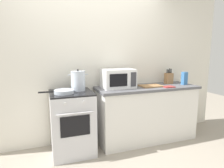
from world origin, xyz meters
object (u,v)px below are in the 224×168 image
knife_block (169,78)px  frying_pan (64,92)px  stove (72,123)px  oven_mitt (169,87)px  pasta_box (184,78)px  stock_pot (78,81)px  microwave (118,78)px  cutting_board (151,86)px

knife_block → frying_pan: bearing=-173.7°
stove → oven_mitt: oven_mitt is taller
frying_pan → pasta_box: size_ratio=2.15×
stove → knife_block: size_ratio=3.37×
knife_block → oven_mitt: knife_block is taller
knife_block → pasta_box: 0.26m
stove → knife_block: (1.75, 0.14, 0.56)m
stock_pot → microwave: (0.63, 0.00, 0.00)m
stove → pasta_box: pasta_box is taller
stove → microwave: bearing=6.0°
knife_block → pasta_box: size_ratio=1.24×
cutting_board → oven_mitt: (0.23, -0.16, -0.00)m
frying_pan → knife_block: size_ratio=1.74×
microwave → pasta_box: (1.20, -0.11, -0.04)m
knife_block → pasta_box: (0.20, -0.17, 0.01)m
stock_pot → cutting_board: size_ratio=0.88×
frying_pan → knife_block: 1.87m
frying_pan → pasta_box: (2.06, 0.03, 0.08)m
microwave → oven_mitt: (0.79, -0.24, -0.14)m
microwave → pasta_box: size_ratio=2.27×
microwave → knife_block: microwave is taller
cutting_board → oven_mitt: 0.28m
stove → frying_pan: size_ratio=1.94×
pasta_box → knife_block: bearing=139.5°
cutting_board → knife_block: (0.44, 0.14, 0.09)m
frying_pan → cutting_board: size_ratio=1.32×
cutting_board → pasta_box: size_ratio=1.64×
frying_pan → oven_mitt: (1.65, -0.10, -0.02)m
stove → cutting_board: bearing=0.0°
stove → cutting_board: size_ratio=2.56×
stove → stock_pot: 0.62m
microwave → oven_mitt: microwave is taller
stove → frying_pan: bearing=-149.8°
stove → frying_pan: frying_pan is taller
pasta_box → stove: bearing=179.2°
stove → stock_pot: size_ratio=2.89×
cutting_board → knife_block: bearing=17.5°
stock_pot → frying_pan: stock_pot is taller
stove → knife_block: bearing=4.6°
stock_pot → cutting_board: bearing=-3.6°
pasta_box → stock_pot: bearing=176.7°
microwave → oven_mitt: size_ratio=2.78×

